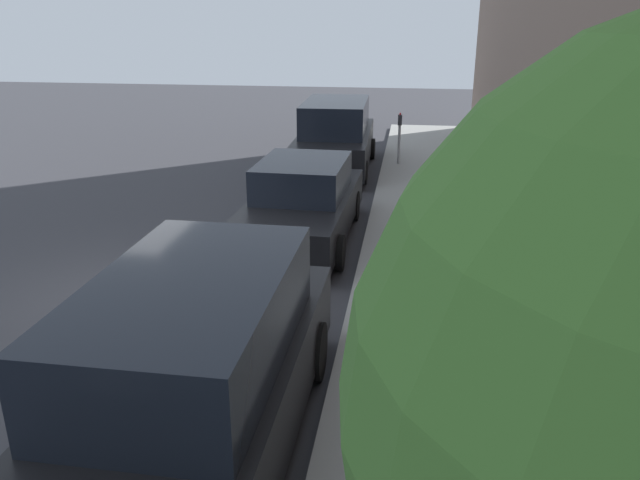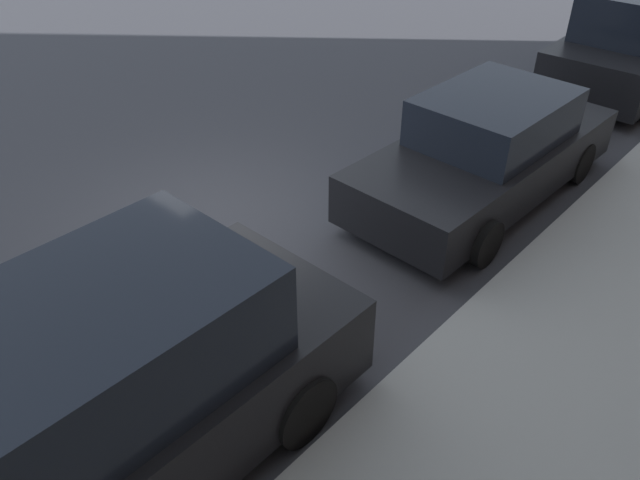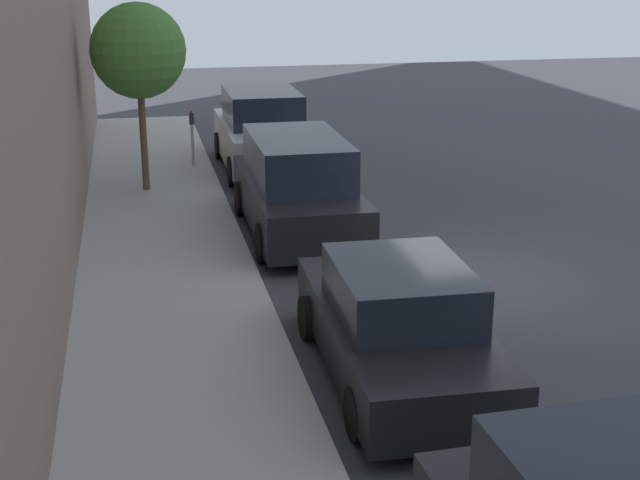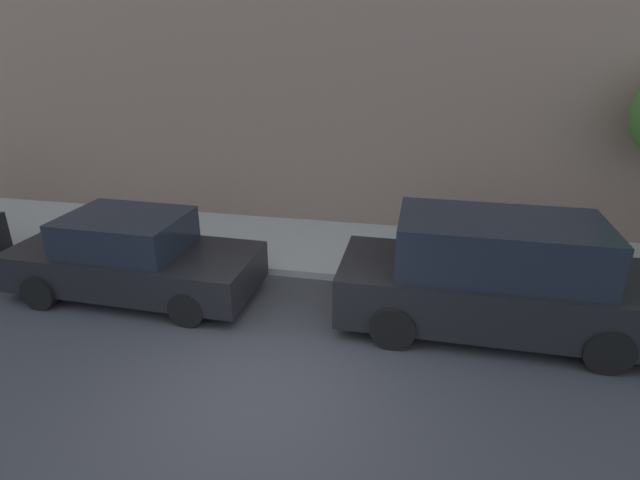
% 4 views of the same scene
% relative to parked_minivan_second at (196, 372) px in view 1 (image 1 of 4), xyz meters
% --- Properties ---
extents(ground_plane, '(60.00, 60.00, 0.00)m').
position_rel_parked_minivan_second_xyz_m(ground_plane, '(-2.38, 3.16, -0.92)').
color(ground_plane, '#38383D').
extents(sidewalk, '(2.94, 32.00, 0.15)m').
position_rel_parked_minivan_second_xyz_m(sidewalk, '(2.59, 3.16, -0.85)').
color(sidewalk, '#9E9E99').
rests_on(sidewalk, ground_plane).
extents(parked_minivan_second, '(2.02, 4.91, 1.90)m').
position_rel_parked_minivan_second_xyz_m(parked_minivan_second, '(0.00, 0.00, 0.00)').
color(parked_minivan_second, black).
rests_on(parked_minivan_second, ground_plane).
extents(parked_sedan_third, '(1.93, 4.55, 1.54)m').
position_rel_parked_minivan_second_xyz_m(parked_sedan_third, '(-0.08, 6.31, -0.19)').
color(parked_sedan_third, black).
rests_on(parked_sedan_third, ground_plane).
extents(parked_minivan_fourth, '(2.03, 4.95, 1.90)m').
position_rel_parked_minivan_second_xyz_m(parked_minivan_fourth, '(-0.18, 12.19, 0.00)').
color(parked_minivan_fourth, black).
rests_on(parked_minivan_fourth, ground_plane).
extents(parking_meter_far, '(0.11, 0.15, 1.41)m').
position_rel_parked_minivan_second_xyz_m(parking_meter_far, '(1.57, 12.52, 0.10)').
color(parking_meter_far, '#ADADB2').
rests_on(parking_meter_far, sidewalk).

